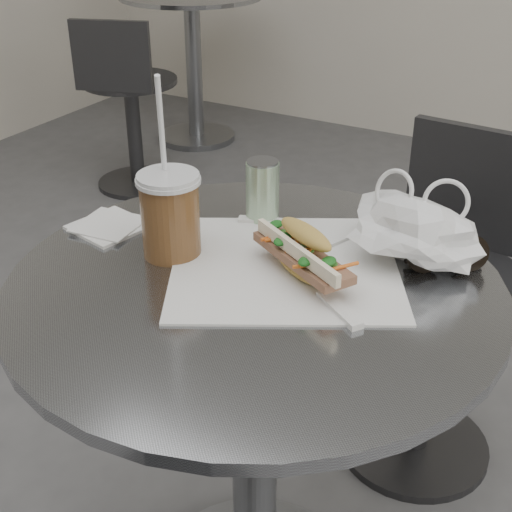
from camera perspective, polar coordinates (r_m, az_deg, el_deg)
The scene contains 11 objects.
cafe_table at distance 1.25m, azimuth -0.12°, elevation -12.81°, with size 0.76×0.76×0.74m.
bg_table at distance 3.74m, azimuth -5.03°, elevation 16.05°, with size 0.70×0.70×0.74m.
chair_far at distance 1.72m, azimuth 14.21°, elevation -5.29°, with size 0.41×0.43×0.78m.
bg_chair at distance 3.17m, azimuth -10.10°, elevation 11.07°, with size 0.42×0.45×0.77m.
sandwich_paper at distance 1.12m, azimuth 2.31°, elevation -0.77°, with size 0.35×0.33×0.00m, color white.
banh_mi at distance 1.08m, azimuth 3.82°, elevation 0.27°, with size 0.25×0.20×0.08m.
iced_coffee at distance 1.13m, azimuth -6.88°, elevation 3.40°, with size 0.10×0.10×0.30m.
sunglasses at distance 1.14m, azimuth 14.99°, elevation -0.02°, with size 0.12×0.09×0.06m.
plastic_bag at distance 1.14m, azimuth 12.39°, elevation 1.87°, with size 0.20×0.16×0.10m, color silver, non-canonical shape.
napkin_stack at distance 1.26m, azimuth -11.66°, elevation 2.38°, with size 0.14×0.14×0.01m.
drink_can at distance 1.25m, azimuth 0.52°, elevation 5.23°, with size 0.06×0.06×0.11m.
Camera 1 is at (0.46, -0.61, 1.30)m, focal length 50.00 mm.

